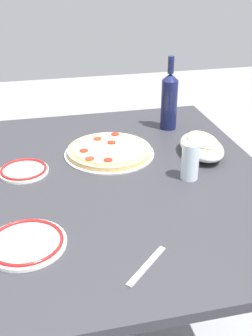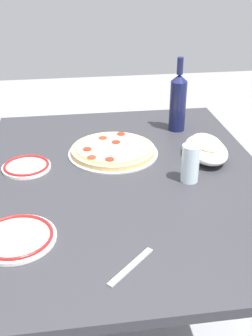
% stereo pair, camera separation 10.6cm
% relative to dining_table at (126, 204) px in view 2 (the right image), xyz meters
% --- Properties ---
extents(ground_plane, '(8.00, 8.00, 0.00)m').
position_rel_dining_table_xyz_m(ground_plane, '(0.00, 0.00, -0.63)').
color(ground_plane, gray).
rests_on(ground_plane, ground).
extents(dining_table, '(1.28, 1.00, 0.75)m').
position_rel_dining_table_xyz_m(dining_table, '(0.00, 0.00, 0.00)').
color(dining_table, '#2D2D33').
rests_on(dining_table, ground).
extents(pepperoni_pizza, '(0.35, 0.35, 0.03)m').
position_rel_dining_table_xyz_m(pepperoni_pizza, '(-0.18, -0.02, 0.13)').
color(pepperoni_pizza, '#B7B7BC').
rests_on(pepperoni_pizza, dining_table).
extents(baked_pasta_dish, '(0.24, 0.15, 0.08)m').
position_rel_dining_table_xyz_m(baked_pasta_dish, '(-0.09, 0.32, 0.16)').
color(baked_pasta_dish, white).
rests_on(baked_pasta_dish, dining_table).
extents(wine_bottle, '(0.07, 0.07, 0.31)m').
position_rel_dining_table_xyz_m(wine_bottle, '(-0.38, 0.28, 0.24)').
color(wine_bottle, '#141942').
rests_on(wine_bottle, dining_table).
extents(water_glass, '(0.06, 0.06, 0.13)m').
position_rel_dining_table_xyz_m(water_glass, '(0.06, 0.21, 0.18)').
color(water_glass, silver).
rests_on(water_glass, dining_table).
extents(side_plate_near, '(0.17, 0.17, 0.02)m').
position_rel_dining_table_xyz_m(side_plate_near, '(-0.10, -0.35, 0.12)').
color(side_plate_near, white).
rests_on(side_plate_near, dining_table).
extents(side_plate_far, '(0.22, 0.22, 0.02)m').
position_rel_dining_table_xyz_m(side_plate_far, '(0.32, -0.35, 0.12)').
color(side_plate_far, white).
rests_on(side_plate_far, dining_table).
extents(fork_right, '(0.13, 0.13, 0.00)m').
position_rel_dining_table_xyz_m(fork_right, '(0.47, -0.06, 0.12)').
color(fork_right, '#B7B7BC').
rests_on(fork_right, dining_table).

